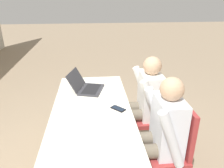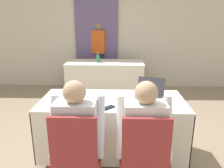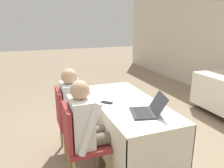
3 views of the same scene
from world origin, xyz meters
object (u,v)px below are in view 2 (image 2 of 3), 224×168
cell_phone (108,108)px  person_checkered_shirt (78,131)px  chair_near_left (77,152)px  chair_near_right (144,153)px  person_white_shirt (143,132)px  water_bottle (98,58)px  person_red_shirt (99,50)px  laptop (149,95)px

cell_phone → person_checkered_shirt: size_ratio=0.13×
chair_near_left → chair_near_right: same height
person_white_shirt → person_checkered_shirt: bearing=0.0°
chair_near_left → chair_near_right: size_ratio=1.00×
cell_phone → water_bottle: size_ratio=0.70×
person_white_shirt → person_red_shirt: size_ratio=0.74×
chair_near_left → person_red_shirt: bearing=-88.1°
water_bottle → person_checkered_shirt: 2.89m
laptop → person_checkered_shirt: 0.98m
laptop → chair_near_right: laptop is taller
laptop → water_bottle: (-0.82, 2.25, 0.05)m
person_checkered_shirt → chair_near_right: bearing=170.3°
cell_phone → chair_near_left: (-0.27, -0.43, -0.26)m
chair_near_left → person_white_shirt: 0.63m
water_bottle → chair_near_right: size_ratio=0.23×
person_white_shirt → chair_near_left: bearing=9.7°
chair_near_right → chair_near_left: bearing=0.0°
water_bottle → chair_near_right: (0.69, -2.99, -0.35)m
water_bottle → laptop: bearing=-69.9°
person_white_shirt → chair_near_right: bearing=90.0°
chair_near_right → person_red_shirt: (-0.73, 3.70, 0.41)m
chair_near_right → person_white_shirt: bearing=-90.0°
laptop → chair_near_right: (-0.13, -0.74, -0.29)m
cell_phone → chair_near_left: bearing=-76.2°
laptop → chair_near_right: 0.81m
chair_near_left → person_checkered_shirt: (0.00, 0.10, 0.16)m
cell_phone → chair_near_right: chair_near_right is taller
cell_phone → laptop: bearing=78.6°
cell_phone → person_checkered_shirt: (-0.27, -0.33, -0.10)m
chair_near_left → laptop: bearing=-134.8°
chair_near_left → person_white_shirt: person_white_shirt is taller
person_white_shirt → water_bottle: bearing=-76.5°
person_red_shirt → chair_near_right: bearing=-62.8°
water_bottle → chair_near_left: bearing=-88.3°
water_bottle → chair_near_left: (0.09, -2.99, -0.35)m
cell_phone → chair_near_right: bearing=-6.5°
cell_phone → person_white_shirt: (0.34, -0.33, -0.10)m
laptop → cell_phone: laptop is taller
person_red_shirt → person_white_shirt: bearing=-62.5°
person_checkered_shirt → person_white_shirt: bearing=-180.0°
chair_near_left → chair_near_right: (0.61, 0.00, 0.00)m
cell_phone → water_bottle: water_bottle is taller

